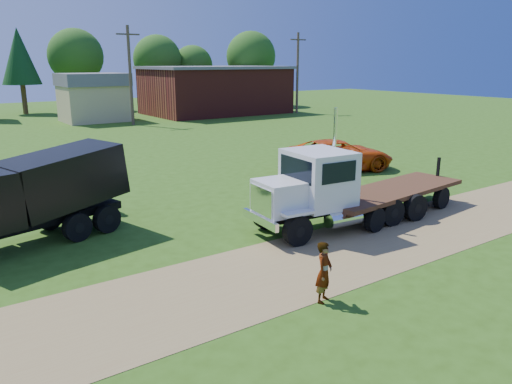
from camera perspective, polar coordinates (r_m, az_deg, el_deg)
ground at (r=16.63m, az=12.20°, el=-6.05°), size 140.00×140.00×0.00m
dirt_track at (r=16.62m, az=12.20°, el=-6.03°), size 120.00×4.20×0.01m
white_semi_tractor at (r=17.56m, az=7.34°, el=0.21°), size 7.09×2.89×4.21m
black_dump_truck at (r=17.57m, az=-24.67°, el=-0.24°), size 7.16×3.82×3.04m
orange_pickup at (r=27.70m, az=9.37°, el=4.19°), size 6.61×4.43×1.68m
flatbed_trailer at (r=20.11m, az=15.08°, el=-0.27°), size 7.27×2.83×1.82m
spectator_a at (r=12.52m, az=7.79°, el=-9.06°), size 0.68×0.60×1.56m
spectator_b at (r=20.67m, az=-17.51°, el=0.30°), size 0.93×0.76×1.80m
brick_building at (r=58.56m, az=-4.66°, el=11.56°), size 15.40×10.40×5.30m
tan_shed at (r=52.90m, az=-18.06°, el=10.32°), size 6.20×5.40×4.70m
utility_poles at (r=48.74m, az=-14.18°, el=12.97°), size 42.20×0.28×9.00m
tree_row at (r=62.27m, az=-22.92°, el=14.22°), size 55.66×13.17×10.68m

